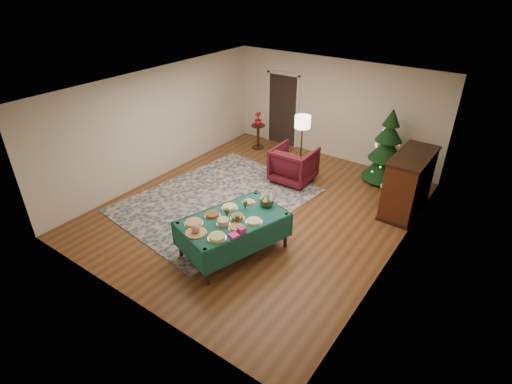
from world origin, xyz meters
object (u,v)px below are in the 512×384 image
Objects in this scene: armchair at (294,163)px; floor_lamp at (302,126)px; christmas_tree at (387,150)px; side_table at (258,137)px; gift_box at (242,230)px; buffet_table at (233,225)px; piano at (408,184)px; potted_plant at (258,122)px.

floor_lamp is (-0.01, 0.34, 0.87)m from armchair.
christmas_tree is at bearing 28.48° from floor_lamp.
armchair is 2.27m from christmas_tree.
side_table is at bearing -177.88° from christmas_tree.
armchair is at bearing 105.81° from gift_box.
armchair is (-0.56, 3.11, -0.11)m from buffet_table.
piano is (2.71, -0.09, -0.70)m from floor_lamp.
armchair is (-0.95, 3.36, -0.31)m from gift_box.
side_table is (-1.92, 1.19, -0.15)m from armchair.
side_table is at bearing 0.00° from potted_plant.
christmas_tree is (1.82, 0.99, -0.52)m from floor_lamp.
buffet_table is at bearing -105.78° from christmas_tree.
floor_lamp is (-0.57, 3.45, 0.76)m from buffet_table.
potted_plant is 0.24× the size of piano.
christmas_tree reaches higher than piano.
potted_plant reaches higher than gift_box.
buffet_table is at bearing -59.99° from potted_plant.
side_table is (-2.48, 4.30, -0.26)m from buffet_table.
buffet_table is at bearing 146.81° from gift_box.
armchair reaches higher than buffet_table.
floor_lamp reaches higher than side_table.
piano is (2.70, 0.25, 0.16)m from armchair.
armchair is 2.28m from potted_plant.
christmas_tree reaches higher than side_table.
piano reaches higher than buffet_table.
christmas_tree is (1.81, 1.33, 0.35)m from armchair.
piano reaches higher than side_table.
christmas_tree reaches higher than floor_lamp.
piano is (0.89, -1.08, -0.19)m from christmas_tree.
potted_plant is at bearing 168.54° from piano.
piano is at bearing 57.51° from buffet_table.
gift_box is 4.02m from piano.
floor_lamp is (-0.96, 3.71, 0.56)m from gift_box.
piano is at bearing -1.88° from floor_lamp.
piano is at bearing -176.25° from armchair.
armchair is 2.27m from side_table.
gift_box is 0.08× the size of piano.
gift_box is 0.12× the size of armchair.
armchair reaches higher than potted_plant.
side_table is 0.47m from potted_plant.
side_table is at bearing 122.26° from gift_box.
armchair is at bearing -143.78° from christmas_tree.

